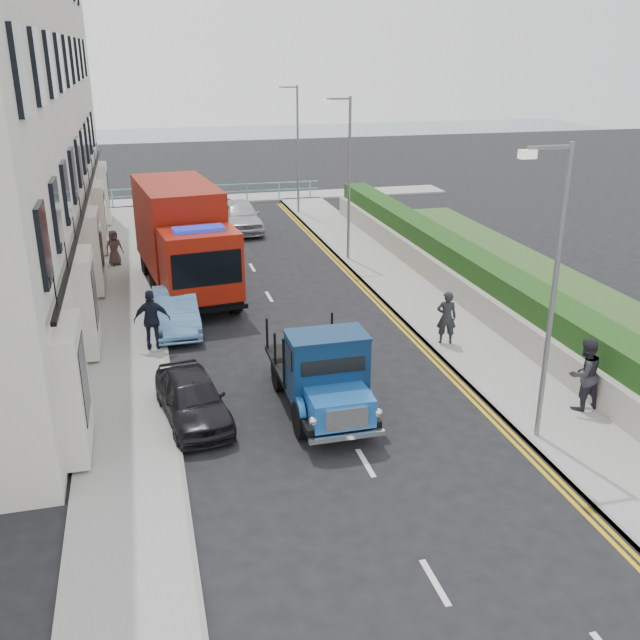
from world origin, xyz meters
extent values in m
plane|color=black|center=(0.00, 0.00, 0.00)|extent=(120.00, 120.00, 0.00)
cube|color=gray|center=(-5.20, 9.00, 0.06)|extent=(2.40, 38.00, 0.12)
cube|color=gray|center=(5.30, 9.00, 0.06)|extent=(2.60, 38.00, 0.12)
cube|color=gray|center=(0.00, 29.00, 0.06)|extent=(30.00, 2.50, 0.12)
plane|color=slate|center=(0.00, 60.00, 0.00)|extent=(120.00, 120.00, 0.00)
cube|color=black|center=(-6.35, 13.00, 3.60)|extent=(0.12, 28.00, 0.10)
cube|color=#B2AD9E|center=(6.60, 9.00, 0.55)|extent=(0.30, 28.00, 1.00)
cube|color=#164115|center=(7.30, 9.00, 0.95)|extent=(1.20, 28.00, 1.70)
cube|color=#59B2A5|center=(0.00, 28.20, 1.08)|extent=(13.00, 0.08, 0.06)
cube|color=#59B2A5|center=(0.00, 28.20, 0.65)|extent=(13.00, 0.06, 0.05)
cylinder|color=slate|center=(4.30, -2.00, 3.50)|extent=(0.12, 0.12, 7.00)
cube|color=slate|center=(3.80, -2.00, 6.90)|extent=(1.00, 0.08, 0.08)
cube|color=beige|center=(3.30, -2.00, 6.78)|extent=(0.35, 0.18, 0.18)
cylinder|color=slate|center=(4.30, 14.00, 3.50)|extent=(0.12, 0.12, 7.00)
cube|color=slate|center=(3.80, 14.00, 6.90)|extent=(1.00, 0.08, 0.08)
cube|color=beige|center=(3.30, 14.00, 6.78)|extent=(0.35, 0.18, 0.18)
cylinder|color=slate|center=(4.30, 24.00, 3.50)|extent=(0.12, 0.12, 7.00)
cube|color=slate|center=(3.80, 24.00, 6.90)|extent=(1.00, 0.08, 0.08)
cube|color=beige|center=(3.30, 24.00, 6.78)|extent=(0.35, 0.18, 0.18)
cylinder|color=black|center=(-1.16, -0.48, 0.46)|extent=(0.25, 0.91, 0.91)
cylinder|color=black|center=(0.51, -0.47, 0.46)|extent=(0.25, 0.91, 0.91)
cylinder|color=black|center=(-1.18, 2.17, 0.46)|extent=(0.25, 0.91, 0.91)
cylinder|color=black|center=(0.49, 2.18, 0.46)|extent=(0.25, 0.91, 0.91)
cube|color=black|center=(-0.34, 0.85, 0.59)|extent=(1.83, 4.56, 0.17)
cube|color=blue|center=(-0.33, -0.91, 0.93)|extent=(1.48, 1.24, 0.68)
cube|color=silver|center=(-0.32, -1.54, 0.93)|extent=(1.00, 0.08, 0.52)
cube|color=navy|center=(-0.33, 0.19, 1.47)|extent=(1.90, 1.15, 1.66)
cube|color=black|center=(-0.34, 1.99, 0.81)|extent=(2.01, 2.67, 0.11)
cylinder|color=black|center=(-3.72, 8.32, 0.59)|extent=(0.48, 1.20, 1.17)
cylinder|color=black|center=(-1.51, 8.59, 0.59)|extent=(0.48, 1.20, 1.17)
cylinder|color=black|center=(-4.12, 11.59, 0.59)|extent=(0.48, 1.20, 1.17)
cylinder|color=black|center=(-1.90, 11.86, 0.59)|extent=(0.48, 1.20, 1.17)
cylinder|color=black|center=(-4.40, 13.92, 0.59)|extent=(0.48, 1.20, 1.17)
cylinder|color=black|center=(-2.18, 14.18, 0.59)|extent=(0.48, 1.20, 1.17)
cube|color=black|center=(-2.94, 11.20, 0.80)|extent=(3.32, 7.68, 0.27)
cube|color=#9B190B|center=(-2.61, 8.45, 1.91)|extent=(2.78, 2.31, 2.34)
cube|color=black|center=(-2.50, 7.48, 2.02)|extent=(2.33, 0.36, 1.17)
cube|color=maroon|center=(-3.08, 12.36, 2.45)|extent=(3.30, 5.81, 3.19)
imported|color=black|center=(-3.60, 1.00, 0.62)|extent=(1.96, 3.82, 1.25)
imported|color=#6195D0|center=(-3.60, 7.53, 0.65)|extent=(1.42, 3.96, 1.30)
imported|color=#B1B1B6|center=(-3.03, 12.77, 0.62)|extent=(2.18, 4.42, 1.23)
imported|color=black|center=(-0.50, 23.11, 0.67)|extent=(3.84, 5.28, 1.33)
imported|color=#B2B3B8|center=(0.50, 20.78, 0.78)|extent=(1.98, 4.64, 1.56)
imported|color=#222327|center=(4.50, 3.87, 0.98)|extent=(0.72, 0.57, 1.71)
imported|color=#2A2730|center=(6.10, -1.04, 1.08)|extent=(1.03, 0.86, 1.92)
imported|color=black|center=(-4.40, 5.69, 1.06)|extent=(1.13, 0.53, 1.88)
imported|color=#463432|center=(-5.68, 15.47, 0.88)|extent=(0.87, 0.72, 1.52)
camera|label=1|loc=(-4.45, -15.26, 8.77)|focal=40.00mm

